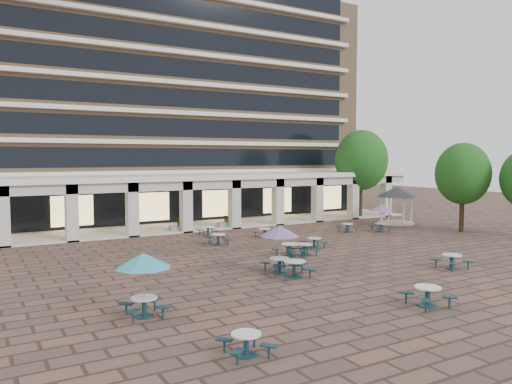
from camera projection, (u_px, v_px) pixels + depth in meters
ground at (302, 257)px, 29.05m from camera, size 120.00×120.00×0.00m
apartment_building at (155, 90)px, 50.10m from camera, size 40.00×15.50×25.20m
retail_arcade at (199, 191)px, 41.58m from camera, size 42.00×6.60×4.40m
picnic_table_0 at (246, 342)px, 14.58m from camera, size 1.61×1.61×0.68m
picnic_table_1 at (294, 267)px, 24.17m from camera, size 2.13×2.13×0.80m
picnic_table_2 at (428, 295)px, 19.43m from camera, size 1.91×1.91×0.78m
picnic_table_3 at (452, 260)px, 25.95m from camera, size 1.83×1.83×0.76m
picnic_table_4 at (144, 263)px, 18.02m from camera, size 2.03×2.03×2.35m
picnic_table_5 at (290, 249)px, 29.20m from camera, size 2.09×2.09×0.76m
picnic_table_6 at (280, 233)px, 25.05m from camera, size 2.06×2.06×2.37m
picnic_table_7 at (314, 242)px, 31.89m from camera, size 1.66×1.66×0.66m
picnic_table_8 at (218, 238)px, 33.06m from camera, size 1.94×1.94×0.73m
picnic_table_9 at (305, 249)px, 29.48m from camera, size 1.65×1.65×0.70m
picnic_table_10 at (347, 227)px, 38.76m from camera, size 1.54×1.54×0.66m
picnic_table_11 at (381, 208)px, 38.78m from camera, size 1.87×1.87×2.16m
picnic_table_12 at (208, 230)px, 36.94m from camera, size 1.63×1.63×0.68m
picnic_table_13 at (264, 232)px, 36.16m from camera, size 1.55×1.55×0.65m
gazebo at (397, 196)px, 43.44m from camera, size 3.48×3.48×3.24m
tree_east_a at (463, 174)px, 38.62m from camera, size 4.17×4.17×6.94m
tree_east_c at (361, 160)px, 47.97m from camera, size 5.07×5.07×8.44m
planter_left at (179, 226)px, 38.87m from camera, size 1.50×0.60×1.16m
planter_right at (226, 223)px, 40.95m from camera, size 1.50×0.60×1.18m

